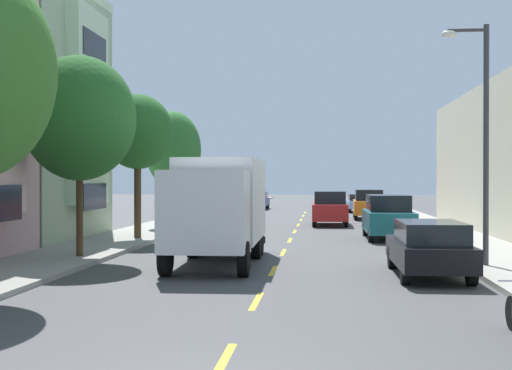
# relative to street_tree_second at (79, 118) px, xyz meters

# --- Properties ---
(ground_plane) EXTENTS (160.00, 160.00, 0.00)m
(ground_plane) POSITION_rel_street_tree_second_xyz_m (6.40, 16.06, -4.58)
(ground_plane) COLOR #424244
(sidewalk_left) EXTENTS (3.20, 120.00, 0.14)m
(sidewalk_left) POSITION_rel_street_tree_second_xyz_m (-0.70, 14.06, -4.51)
(sidewalk_left) COLOR #99968E
(sidewalk_left) RESTS_ON ground_plane
(sidewalk_right) EXTENTS (3.20, 120.00, 0.14)m
(sidewalk_right) POSITION_rel_street_tree_second_xyz_m (13.50, 14.06, -4.51)
(sidewalk_right) COLOR #99968E
(sidewalk_right) RESTS_ON ground_plane
(lane_centerline_dashes) EXTENTS (0.14, 47.20, 0.01)m
(lane_centerline_dashes) POSITION_rel_street_tree_second_xyz_m (6.40, 10.56, -4.58)
(lane_centerline_dashes) COLOR yellow
(lane_centerline_dashes) RESTS_ON ground_plane
(street_tree_second) EXTENTS (3.64, 3.64, 6.47)m
(street_tree_second) POSITION_rel_street_tree_second_xyz_m (0.00, 0.00, 0.00)
(street_tree_second) COLOR #47331E
(street_tree_second) RESTS_ON sidewalk_left
(street_tree_third) EXTENTS (2.98, 2.98, 6.08)m
(street_tree_third) POSITION_rel_street_tree_second_xyz_m (0.00, 7.04, 0.02)
(street_tree_third) COLOR #47331E
(street_tree_third) RESTS_ON sidewalk_left
(street_tree_farthest) EXTENTS (2.91, 2.91, 6.03)m
(street_tree_farthest) POSITION_rel_street_tree_second_xyz_m (0.00, 14.09, -0.43)
(street_tree_farthest) COLOR #47331E
(street_tree_farthest) RESTS_ON sidewalk_left
(street_lamp) EXTENTS (1.35, 0.28, 6.93)m
(street_lamp) POSITION_rel_street_tree_second_xyz_m (12.35, -1.16, -0.43)
(street_lamp) COLOR #38383D
(street_lamp) RESTS_ON sidewalk_right
(delivery_box_truck) EXTENTS (2.51, 7.51, 3.25)m
(delivery_box_truck) POSITION_rel_street_tree_second_xyz_m (4.60, -0.29, -2.72)
(delivery_box_truck) COLOR white
(delivery_box_truck) RESTS_ON ground_plane
(parked_suv_orange) EXTENTS (2.06, 4.85, 1.93)m
(parked_suv_orange) POSITION_rel_street_tree_second_xyz_m (10.79, 24.42, -3.60)
(parked_suv_orange) COLOR orange
(parked_suv_orange) RESTS_ON ground_plane
(parked_wagon_black) EXTENTS (1.84, 4.71, 1.50)m
(parked_wagon_black) POSITION_rel_street_tree_second_xyz_m (10.64, -2.81, -3.78)
(parked_wagon_black) COLOR black
(parked_wagon_black) RESTS_ON ground_plane
(parked_suv_teal) EXTENTS (2.00, 4.82, 1.93)m
(parked_suv_teal) POSITION_rel_street_tree_second_xyz_m (10.64, 9.00, -3.60)
(parked_suv_teal) COLOR #195B60
(parked_suv_teal) RESTS_ON ground_plane
(parked_wagon_navy) EXTENTS (1.87, 4.72, 1.50)m
(parked_wagon_navy) POSITION_rel_street_tree_second_xyz_m (2.11, 38.68, -3.78)
(parked_wagon_navy) COLOR navy
(parked_wagon_navy) RESTS_ON ground_plane
(parked_sedan_sky) EXTENTS (1.93, 4.55, 1.43)m
(parked_sedan_sky) POSITION_rel_street_tree_second_xyz_m (10.62, 34.00, -3.83)
(parked_sedan_sky) COLOR #7A9EC6
(parked_sedan_sky) RESTS_ON ground_plane
(moving_red_sedan) EXTENTS (1.95, 4.80, 1.93)m
(moving_red_sedan) POSITION_rel_street_tree_second_xyz_m (8.20, 18.02, -3.60)
(moving_red_sedan) COLOR #AD1E1E
(moving_red_sedan) RESTS_ON ground_plane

